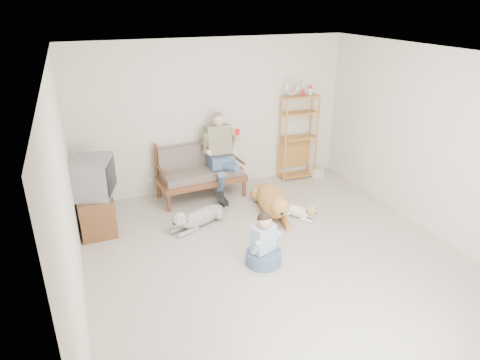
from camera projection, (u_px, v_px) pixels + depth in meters
name	position (u px, v px, depth m)	size (l,w,h in m)	color
floor	(278.00, 261.00, 5.83)	(5.50, 5.50, 0.00)	beige
ceiling	(287.00, 57.00, 4.77)	(5.50, 5.50, 0.00)	white
wall_back	(214.00, 116.00, 7.65)	(5.00, 5.00, 0.00)	beige
wall_front	(461.00, 306.00, 2.94)	(5.00, 5.00, 0.00)	beige
wall_left	(68.00, 201.00, 4.47)	(5.50, 5.50, 0.00)	beige
wall_right	(439.00, 146.00, 6.13)	(5.50, 5.50, 0.00)	beige
loveseat	(200.00, 170.00, 7.57)	(1.55, 0.82, 0.95)	brown
man	(222.00, 161.00, 7.42)	(0.57, 0.82, 1.32)	slate
etagere	(298.00, 136.00, 8.23)	(0.73, 0.32, 1.92)	#BC733B
book_stack	(316.00, 172.00, 8.56)	(0.25, 0.18, 0.16)	silver
tv_stand	(96.00, 211.00, 6.54)	(0.52, 0.91, 0.60)	brown
crt_tv	(93.00, 177.00, 6.28)	(0.70, 0.79, 0.56)	slate
wall_outlet	(149.00, 180.00, 7.64)	(0.12, 0.02, 0.08)	white
golden_retriever	(272.00, 202.00, 7.03)	(0.66, 1.68, 0.51)	#C68A44
shaggy_dog	(198.00, 217.00, 6.66)	(1.12, 0.64, 0.37)	white
terrier	(301.00, 211.00, 6.92)	(0.45, 0.63, 0.27)	white
child	(264.00, 245.00, 5.68)	(0.48, 0.48, 0.76)	slate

